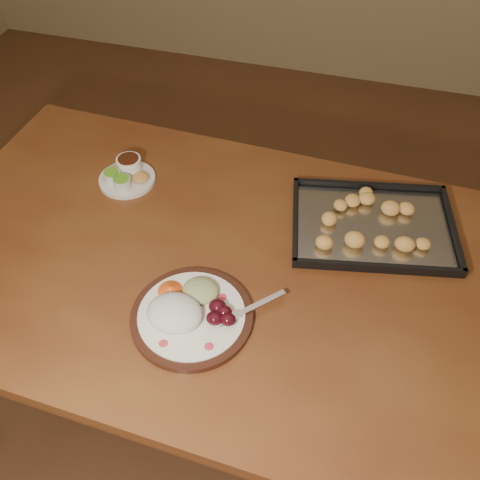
% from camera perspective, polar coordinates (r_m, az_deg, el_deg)
% --- Properties ---
extents(ground, '(4.00, 4.00, 0.00)m').
position_cam_1_polar(ground, '(2.05, -6.08, -10.02)').
color(ground, brown).
rests_on(ground, ground).
extents(dining_table, '(1.54, 0.96, 0.75)m').
position_cam_1_polar(dining_table, '(1.36, -2.20, -4.73)').
color(dining_table, brown).
rests_on(dining_table, ground).
extents(dinner_plate, '(0.32, 0.27, 0.06)m').
position_cam_1_polar(dinner_plate, '(1.17, -5.50, -7.70)').
color(dinner_plate, black).
rests_on(dinner_plate, dining_table).
extents(condiment_saucer, '(0.15, 0.15, 0.05)m').
position_cam_1_polar(condiment_saucer, '(1.50, -12.04, 6.82)').
color(condiment_saucer, beige).
rests_on(condiment_saucer, dining_table).
extents(baking_tray, '(0.45, 0.37, 0.04)m').
position_cam_1_polar(baking_tray, '(1.38, 13.99, 1.63)').
color(baking_tray, black).
rests_on(baking_tray, dining_table).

